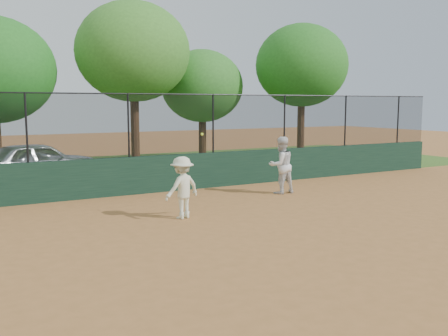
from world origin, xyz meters
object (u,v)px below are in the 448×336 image
parked_car (38,162)px  tree_4 (302,66)px  tree_2 (133,52)px  tree_3 (202,86)px  player_second (281,165)px  player_main (182,188)px

parked_car → tree_4: (12.19, 0.07, 3.92)m
parked_car → tree_4: bearing=-104.4°
tree_4 → tree_2: bearing=173.6°
parked_car → tree_3: size_ratio=0.82×
parked_car → tree_3: tree_3 is taller
parked_car → player_second: (6.42, -6.34, 0.16)m
player_main → tree_3: (5.56, 9.88, 2.90)m
tree_4 → tree_3: bearing=157.8°
player_main → tree_4: (10.00, 8.06, 3.89)m
tree_2 → tree_3: tree_2 is taller
parked_car → tree_3: bearing=-91.1°
player_second → tree_3: size_ratio=0.34×
tree_2 → tree_3: bearing=14.0°
tree_4 → player_main: bearing=-141.1°
tree_2 → tree_3: (3.65, 0.91, -1.32)m
parked_car → tree_2: tree_2 is taller
player_main → tree_3: size_ratio=0.40×
tree_2 → parked_car: bearing=-166.7°
player_second → tree_4: tree_4 is taller
parked_car → player_main: player_main is taller
tree_2 → player_second: bearing=-72.4°
player_second → tree_4: 9.40m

